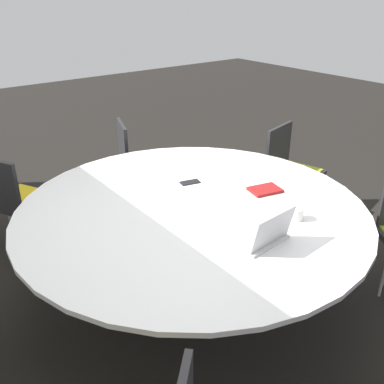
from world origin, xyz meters
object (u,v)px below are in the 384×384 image
at_px(chair_4, 13,195).
at_px(laptop, 264,235).
at_px(coffee_cup, 296,214).
at_px(chair_3, 137,157).
at_px(chair_2, 290,165).
at_px(spiral_notebook, 265,190).
at_px(cell_phone, 190,182).

relative_size(chair_4, laptop, 2.67).
bearing_deg(coffee_cup, laptop, 100.52).
bearing_deg(chair_3, chair_2, 64.25).
height_order(chair_3, spiral_notebook, chair_3).
xyz_separation_m(chair_3, spiral_notebook, (-1.59, -0.08, 0.22)).
distance_m(chair_2, chair_4, 2.40).
relative_size(spiral_notebook, coffee_cup, 2.77).
bearing_deg(chair_4, chair_2, 40.74).
distance_m(chair_4, laptop, 2.09).
height_order(chair_4, cell_phone, chair_4).
height_order(chair_2, cell_phone, chair_2).
xyz_separation_m(laptop, cell_phone, (0.88, -0.17, -0.05)).
distance_m(spiral_notebook, cell_phone, 0.53).
distance_m(laptop, spiral_notebook, 0.67).
distance_m(chair_3, cell_phone, 1.21).
bearing_deg(laptop, coffee_cup, -173.37).
xyz_separation_m(chair_2, spiral_notebook, (-0.55, 0.93, 0.22)).
distance_m(laptop, cell_phone, 0.90).
relative_size(chair_3, spiral_notebook, 3.61).
bearing_deg(chair_2, chair_4, -35.65).
bearing_deg(chair_4, chair_3, 69.03).
bearing_deg(chair_2, spiral_notebook, 17.20).
relative_size(chair_4, spiral_notebook, 3.61).
distance_m(spiral_notebook, coffee_cup, 0.41).
bearing_deg(laptop, cell_phone, -104.79).
bearing_deg(chair_3, chair_4, -63.94).
distance_m(laptop, coffee_cup, 0.36).
bearing_deg(coffee_cup, cell_phone, 12.71).
relative_size(chair_2, spiral_notebook, 3.61).
distance_m(chair_4, spiral_notebook, 1.96).
relative_size(chair_2, cell_phone, 5.67).
relative_size(spiral_notebook, cell_phone, 1.57).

